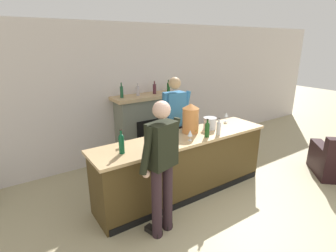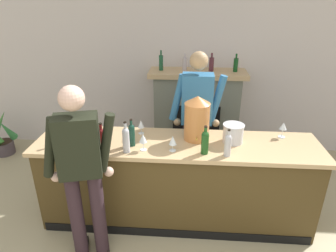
# 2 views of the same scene
# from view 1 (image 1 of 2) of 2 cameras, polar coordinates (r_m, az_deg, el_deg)

# --- Properties ---
(wall_back_panel) EXTENTS (12.00, 0.07, 2.75)m
(wall_back_panel) POSITION_cam_1_polar(r_m,az_deg,el_deg) (5.53, -7.46, 7.19)
(wall_back_panel) COLOR silver
(wall_back_panel) RESTS_ON ground_plane
(bar_counter) EXTENTS (2.98, 0.70, 0.99)m
(bar_counter) POSITION_cam_1_polar(r_m,az_deg,el_deg) (4.27, 3.46, -8.51)
(bar_counter) COLOR #463518
(bar_counter) RESTS_ON ground_plane
(fireplace_stone) EXTENTS (1.43, 0.52, 1.65)m
(fireplace_stone) POSITION_cam_1_polar(r_m,az_deg,el_deg) (5.54, -4.60, 0.02)
(fireplace_stone) COLOR slate
(fireplace_stone) RESTS_ON ground_plane
(person_customer) EXTENTS (0.64, 0.37, 1.76)m
(person_customer) POSITION_cam_1_polar(r_m,az_deg,el_deg) (3.19, -1.38, -8.37)
(person_customer) COLOR #2D1E25
(person_customer) RESTS_ON ground_plane
(person_bartender) EXTENTS (0.66, 0.30, 1.83)m
(person_bartender) POSITION_cam_1_polar(r_m,az_deg,el_deg) (4.61, 1.41, 0.57)
(person_bartender) COLOR black
(person_bartender) RESTS_ON ground_plane
(copper_dispenser) EXTENTS (0.27, 0.31, 0.48)m
(copper_dispenser) POSITION_cam_1_polar(r_m,az_deg,el_deg) (4.20, 4.94, 1.73)
(copper_dispenser) COLOR #C3783D
(copper_dispenser) RESTS_ON bar_counter
(ice_bucket_steel) EXTENTS (0.22, 0.22, 0.20)m
(ice_bucket_steel) POSITION_cam_1_polar(r_m,az_deg,el_deg) (4.44, 9.09, 0.59)
(ice_bucket_steel) COLOR silver
(ice_bucket_steel) RESTS_ON bar_counter
(wine_bottle_merlot_tall) EXTENTS (0.07, 0.07, 0.29)m
(wine_bottle_merlot_tall) POSITION_cam_1_polar(r_m,az_deg,el_deg) (3.71, -1.02, -2.21)
(wine_bottle_merlot_tall) COLOR #133629
(wine_bottle_merlot_tall) RESTS_ON bar_counter
(wine_bottle_riesling_slim) EXTENTS (0.07, 0.07, 0.28)m
(wine_bottle_riesling_slim) POSITION_cam_1_polar(r_m,az_deg,el_deg) (4.18, 10.96, -0.30)
(wine_bottle_riesling_slim) COLOR #B3B3B9
(wine_bottle_riesling_slim) RESTS_ON bar_counter
(wine_bottle_cabernet_heavy) EXTENTS (0.07, 0.07, 0.29)m
(wine_bottle_cabernet_heavy) POSITION_cam_1_polar(r_m,az_deg,el_deg) (4.05, 8.52, -0.63)
(wine_bottle_cabernet_heavy) COLOR #1A481A
(wine_bottle_cabernet_heavy) RESTS_ON bar_counter
(wine_bottle_rose_blush) EXTENTS (0.07, 0.07, 0.33)m
(wine_bottle_rose_blush) POSITION_cam_1_polar(r_m,az_deg,el_deg) (3.47, -10.10, -3.62)
(wine_bottle_rose_blush) COLOR #0E4F2E
(wine_bottle_rose_blush) RESTS_ON bar_counter
(wine_bottle_port_short) EXTENTS (0.07, 0.07, 0.32)m
(wine_bottle_port_short) POSITION_cam_1_polar(r_m,az_deg,el_deg) (3.58, -0.20, -2.74)
(wine_bottle_port_short) COLOR #B2B4C0
(wine_bottle_port_short) RESTS_ON bar_counter
(wine_bottle_burgundy_dark) EXTENTS (0.07, 0.07, 0.30)m
(wine_bottle_burgundy_dark) POSITION_cam_1_polar(r_m,az_deg,el_deg) (3.46, -3.46, -3.64)
(wine_bottle_burgundy_dark) COLOR #5A1112
(wine_bottle_burgundy_dark) RESTS_ON bar_counter
(wine_glass_back_row) EXTENTS (0.08, 0.08, 0.17)m
(wine_glass_back_row) POSITION_cam_1_polar(r_m,az_deg,el_deg) (4.91, 12.56, 2.36)
(wine_glass_back_row) COLOR silver
(wine_glass_back_row) RESTS_ON bar_counter
(wine_glass_near_bucket) EXTENTS (0.08, 0.08, 0.16)m
(wine_glass_near_bucket) POSITION_cam_1_polar(r_m,az_deg,el_deg) (3.89, 4.85, -1.61)
(wine_glass_near_bucket) COLOR silver
(wine_glass_near_bucket) RESTS_ON bar_counter
(wine_glass_front_left) EXTENTS (0.08, 0.08, 0.16)m
(wine_glass_front_left) POSITION_cam_1_polar(r_m,az_deg,el_deg) (3.69, -10.11, -2.78)
(wine_glass_front_left) COLOR silver
(wine_glass_front_left) RESTS_ON bar_counter
(wine_glass_by_dispenser) EXTENTS (0.07, 0.07, 0.16)m
(wine_glass_by_dispenser) POSITION_cam_1_polar(r_m,az_deg,el_deg) (3.97, -2.67, -1.17)
(wine_glass_by_dispenser) COLOR silver
(wine_glass_by_dispenser) RESTS_ON bar_counter
(wine_glass_front_right) EXTENTS (0.08, 0.08, 0.18)m
(wine_glass_front_right) POSITION_cam_1_polar(r_m,az_deg,el_deg) (3.71, 1.42, -2.28)
(wine_glass_front_right) COLOR silver
(wine_glass_front_right) RESTS_ON bar_counter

